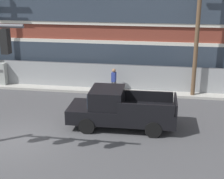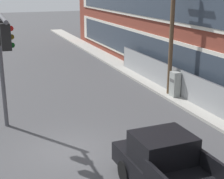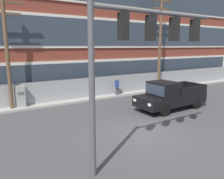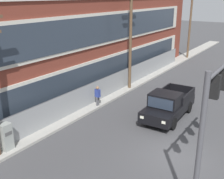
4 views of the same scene
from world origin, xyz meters
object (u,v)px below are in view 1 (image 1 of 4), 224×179
pickup_truck_black (119,109)px  pedestrian_near_cabinet (114,79)px  utility_pole_midblock (198,17)px  electrical_cabinet (2,75)px

pickup_truck_black → pedestrian_near_cabinet: pickup_truck_black is taller
pickup_truck_black → utility_pole_midblock: size_ratio=0.60×
utility_pole_midblock → electrical_cabinet: bearing=179.1°
pickup_truck_black → utility_pole_midblock: utility_pole_midblock is taller
electrical_cabinet → pedestrian_near_cabinet: size_ratio=1.00×
pickup_truck_black → utility_pole_midblock: (3.97, 5.35, 4.07)m
pickup_truck_black → pedestrian_near_cabinet: 5.34m
pickup_truck_black → utility_pole_midblock: 7.80m
utility_pole_midblock → pedestrian_near_cabinet: size_ratio=5.39×
pedestrian_near_cabinet → utility_pole_midblock: bearing=1.4°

